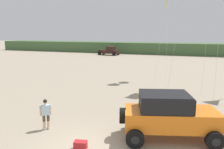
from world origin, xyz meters
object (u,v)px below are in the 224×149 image
Objects in this scene: person_watching at (46,113)px; cooler_box at (80,145)px; jeep at (169,115)px; distant_pickup at (109,51)px.

cooler_box is at bearing -25.44° from person_watching.
cooler_box is at bearing -145.71° from jeep.
jeep reaches higher than distant_pickup.
jeep is 3.01× the size of person_watching.
jeep is at bearing 21.73° from cooler_box.
person_watching is 0.35× the size of distant_pickup.
person_watching is (-6.26, -1.14, -0.26)m from jeep.
jeep is at bearing -65.67° from distant_pickup.
distant_pickup reaches higher than cooler_box.
cooler_box is at bearing -71.38° from distant_pickup.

